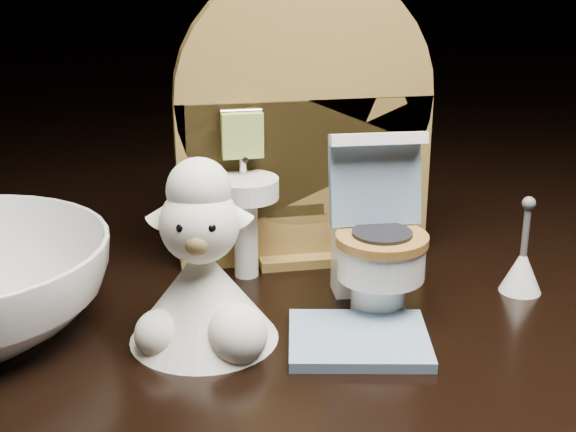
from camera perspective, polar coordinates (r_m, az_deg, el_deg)
backdrop_panel at (r=0.41m, az=1.07°, el=5.66°), size 0.13×0.05×0.15m
toy_toilet at (r=0.37m, az=6.27°, el=-2.00°), size 0.04×0.05×0.08m
bath_mat at (r=0.34m, az=5.05°, el=-8.75°), size 0.07×0.06×0.00m
toilet_brush at (r=0.40m, az=16.31°, el=-3.50°), size 0.02×0.02×0.05m
plush_lamb at (r=0.33m, az=-6.10°, el=-4.51°), size 0.06×0.06×0.08m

